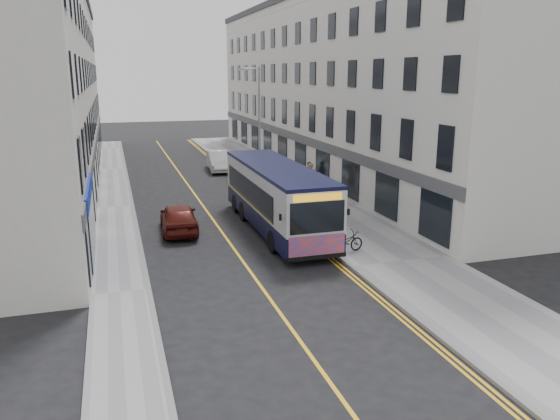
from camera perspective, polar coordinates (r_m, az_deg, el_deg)
ground at (r=22.10m, az=-3.32°, el=-6.17°), size 140.00×140.00×0.00m
pavement_east at (r=34.85m, az=1.92°, el=1.57°), size 4.50×64.00×0.12m
pavement_west at (r=33.03m, az=-16.87°, el=0.24°), size 2.00×64.00×0.12m
kerb_east at (r=34.20m, az=-1.65°, el=1.33°), size 0.18×64.00×0.13m
kerb_west at (r=33.04m, az=-15.14°, el=0.38°), size 0.18×64.00×0.13m
road_centre_line at (r=33.40m, az=-8.28°, el=0.77°), size 0.12×64.00×0.01m
road_dbl_yellow_inner at (r=34.10m, az=-2.38°, el=1.18°), size 0.10×64.00×0.01m
road_dbl_yellow_outer at (r=34.15m, az=-2.05°, el=1.20°), size 0.10×64.00×0.01m
terrace_east at (r=44.29m, az=4.69°, el=12.64°), size 6.00×46.00×13.00m
terrace_west at (r=41.36m, az=-23.34°, el=11.44°), size 6.00×46.00×13.00m
streetlamp at (r=35.47m, az=-2.31°, el=8.86°), size 1.32×0.18×8.00m
city_bus at (r=26.93m, az=-0.37°, el=1.57°), size 2.63×11.27×3.27m
bicycle at (r=23.66m, az=6.81°, el=-3.35°), size 1.87×0.94×0.94m
pedestrian_near at (r=34.68m, az=3.26°, el=3.27°), size 0.73×0.48×1.99m
pedestrian_far at (r=37.70m, az=3.14°, el=3.84°), size 0.94×0.85×1.58m
car_white at (r=44.03m, az=-6.37°, el=5.11°), size 2.02×4.86×1.57m
car_maroon at (r=27.36m, az=-10.53°, el=-0.76°), size 1.95×4.38×1.46m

